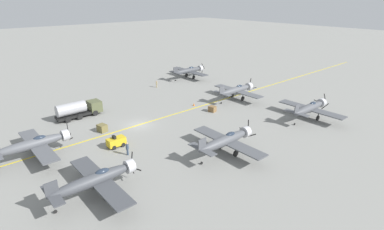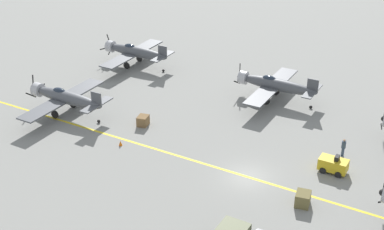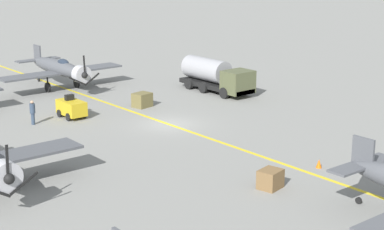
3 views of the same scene
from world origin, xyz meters
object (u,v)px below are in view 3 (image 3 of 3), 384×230
fuel_tanker (216,76)px  supply_crate_by_tanker (270,179)px  airplane_near_center (60,68)px  traffic_cone (319,164)px  tow_tractor (71,108)px  ground_crew_inspecting (33,111)px  supply_crate_mid_lane (142,100)px

fuel_tanker → supply_crate_by_tanker: fuel_tanker is taller
airplane_near_center → fuel_tanker: (-10.55, 10.08, -0.50)m
supply_crate_by_tanker → traffic_cone: 4.77m
airplane_near_center → tow_tractor: bearing=82.2°
ground_crew_inspecting → traffic_cone: (-9.11, 20.01, -0.74)m
tow_tractor → ground_crew_inspecting: (3.28, -0.01, 0.23)m
airplane_near_center → supply_crate_by_tanker: size_ratio=9.31×
airplane_near_center → supply_crate_mid_lane: size_ratio=8.40×
supply_crate_by_tanker → traffic_cone: (-4.74, -0.47, -0.26)m
airplane_near_center → supply_crate_mid_lane: airplane_near_center is taller
tow_tractor → supply_crate_by_tanker: 20.51m
supply_crate_mid_lane → traffic_cone: (0.40, 19.26, -0.32)m
supply_crate_by_tanker → supply_crate_mid_lane: 20.39m
supply_crate_mid_lane → traffic_cone: size_ratio=2.60×
airplane_near_center → supply_crate_by_tanker: bearing=99.8°
tow_tractor → supply_crate_mid_lane: 6.28m
fuel_tanker → traffic_cone: fuel_tanker is taller
traffic_cone → supply_crate_mid_lane: bearing=-91.2°
airplane_near_center → ground_crew_inspecting: size_ratio=6.42×
fuel_tanker → traffic_cone: bearing=65.5°
fuel_tanker → ground_crew_inspecting: (18.03, -0.42, -0.49)m
airplane_near_center → fuel_tanker: 14.60m
airplane_near_center → supply_crate_mid_lane: 10.70m
ground_crew_inspecting → supply_crate_by_tanker: (-4.37, 20.49, -0.48)m
ground_crew_inspecting → supply_crate_mid_lane: 9.55m
ground_crew_inspecting → supply_crate_by_tanker: ground_crew_inspecting is taller
tow_tractor → ground_crew_inspecting: size_ratio=1.39×
airplane_near_center → supply_crate_mid_lane: bearing=116.8°
traffic_cone → fuel_tanker: bearing=-114.5°
airplane_near_center → traffic_cone: (-1.63, 29.67, -1.74)m
ground_crew_inspecting → fuel_tanker: bearing=178.7°
airplane_near_center → tow_tractor: airplane_near_center is taller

